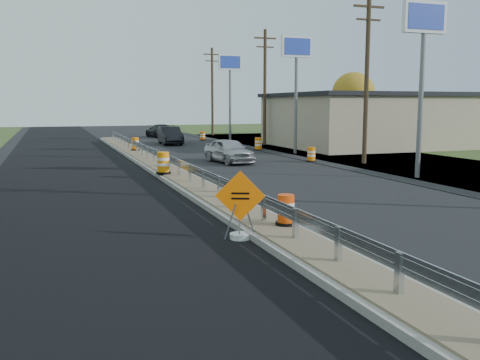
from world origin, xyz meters
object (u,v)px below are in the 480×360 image
object	(u,v)px
barrel_median_near	(286,210)
barrel_median_far	(135,144)
barrel_shoulder_near	(311,155)
car_dark_mid	(170,136)
car_dark_far	(160,131)
barrel_shoulder_mid	(258,144)
barrel_median_mid	(163,163)
barrel_shoulder_far	(203,136)
car_silver	(229,151)
caution_sign	(240,222)

from	to	relation	value
barrel_median_near	barrel_median_far	bearing A→B (deg)	90.39
barrel_median_far	barrel_shoulder_near	xyz separation A→B (m)	(9.01, -8.80, -0.24)
barrel_median_far	car_dark_mid	distance (m)	8.74
barrel_shoulder_near	car_dark_far	distance (m)	26.90
barrel_median_near	barrel_shoulder_mid	distance (m)	25.84
barrel_median_far	barrel_shoulder_mid	size ratio (longest dim) A/B	0.94
barrel_shoulder_near	car_dark_mid	bearing A→B (deg)	106.51
barrel_median_mid	barrel_shoulder_far	distance (m)	26.53
barrel_median_mid	barrel_shoulder_mid	bearing A→B (deg)	52.77
barrel_shoulder_mid	car_silver	world-z (taller)	car_silver
barrel_median_near	car_dark_far	xyz separation A→B (m)	(5.06, 42.38, 0.06)
caution_sign	barrel_median_near	xyz separation A→B (m)	(1.34, 0.19, 0.17)
caution_sign	barrel_median_far	xyz separation A→B (m)	(1.17, 24.74, 0.21)
barrel_median_near	barrel_median_far	world-z (taller)	barrel_median_far
barrel_shoulder_mid	car_dark_far	size ratio (longest dim) A/B	0.20
caution_sign	barrel_shoulder_mid	bearing A→B (deg)	90.99
caution_sign	barrel_shoulder_mid	xyz separation A→B (m)	(10.19, 24.47, 0.01)
caution_sign	barrel_median_far	size ratio (longest dim) A/B	1.96
barrel_shoulder_near	car_dark_mid	size ratio (longest dim) A/B	0.19
barrel_shoulder_near	car_dark_mid	world-z (taller)	car_dark_mid
barrel_shoulder_far	car_dark_far	size ratio (longest dim) A/B	0.18
car_dark_mid	barrel_shoulder_far	bearing A→B (deg)	49.07
caution_sign	car_dark_far	world-z (taller)	caution_sign
caution_sign	car_silver	world-z (taller)	caution_sign
barrel_shoulder_mid	car_dark_mid	distance (m)	9.37
barrel_median_far	barrel_shoulder_near	size ratio (longest dim) A/B	1.03
barrel_median_far	barrel_shoulder_mid	world-z (taller)	barrel_median_far
caution_sign	barrel_shoulder_near	distance (m)	18.91
barrel_shoulder_mid	car_dark_mid	xyz separation A→B (m)	(-4.89, 7.98, 0.30)
barrel_shoulder_far	car_silver	world-z (taller)	car_silver
barrel_median_mid	car_dark_mid	world-z (taller)	car_dark_mid
car_dark_mid	caution_sign	bearing A→B (deg)	-96.23
barrel_shoulder_near	caution_sign	bearing A→B (deg)	-122.59
barrel_shoulder_far	car_dark_mid	world-z (taller)	car_dark_mid
barrel_shoulder_far	car_dark_mid	distance (m)	5.82
barrel_shoulder_mid	car_silver	xyz separation A→B (m)	(-4.78, -7.43, 0.26)
barrel_shoulder_far	barrel_shoulder_mid	bearing A→B (deg)	-85.96
barrel_median_near	barrel_shoulder_far	xyz separation A→B (m)	(7.99, 36.44, -0.21)
caution_sign	barrel_median_mid	size ratio (longest dim) A/B	1.75
barrel_median_far	car_dark_far	bearing A→B (deg)	73.67
caution_sign	barrel_median_mid	xyz separation A→B (m)	(0.44, 11.64, 0.26)
barrel_median_near	barrel_shoulder_near	size ratio (longest dim) A/B	0.93
car_dark_far	car_dark_mid	bearing A→B (deg)	76.40
barrel_median_mid	car_dark_far	bearing A→B (deg)	79.09
barrel_median_mid	car_silver	xyz separation A→B (m)	(4.97, 5.40, 0.00)
barrel_shoulder_far	barrel_shoulder_near	bearing A→B (deg)	-87.62
barrel_shoulder_far	barrel_median_far	bearing A→B (deg)	-124.45
barrel_shoulder_near	barrel_shoulder_far	bearing A→B (deg)	92.38
caution_sign	barrel_shoulder_near	bearing A→B (deg)	81.01
barrel_median_far	barrel_shoulder_mid	xyz separation A→B (m)	(9.01, -0.27, -0.20)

